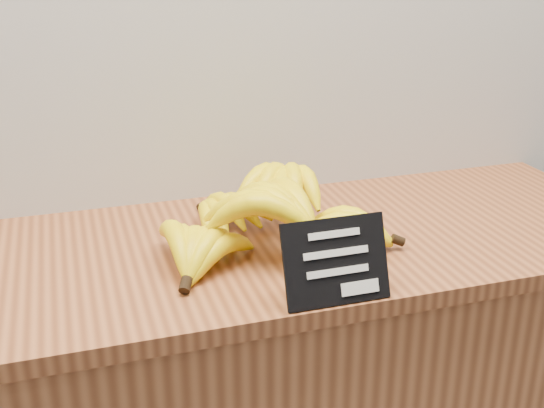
% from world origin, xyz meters
% --- Properties ---
extents(counter_top, '(1.48, 0.54, 0.03)m').
position_xyz_m(counter_top, '(0.18, 2.75, 0.92)').
color(counter_top, '#99562F').
rests_on(counter_top, counter).
extents(chalkboard_sign, '(0.17, 0.05, 0.13)m').
position_xyz_m(chalkboard_sign, '(0.22, 2.51, 0.99)').
color(chalkboard_sign, black).
rests_on(chalkboard_sign, counter_top).
extents(banana_pile, '(0.49, 0.39, 0.13)m').
position_xyz_m(banana_pile, '(0.16, 2.72, 0.99)').
color(banana_pile, '#FFEC0A').
rests_on(banana_pile, counter_top).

